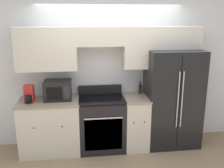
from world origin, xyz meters
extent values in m
plane|color=#937A5B|center=(0.00, 0.00, 0.00)|extent=(12.00, 12.00, 0.00)
cube|color=silver|center=(0.00, 0.66, 1.30)|extent=(8.00, 0.06, 2.60)
cube|color=beige|center=(-1.07, 0.46, 1.78)|extent=(0.99, 0.33, 0.71)
cube|color=beige|center=(-0.18, 0.46, 1.98)|extent=(0.79, 0.33, 0.32)
cube|color=beige|center=(0.89, 0.46, 1.78)|extent=(1.36, 0.33, 0.71)
cube|color=beige|center=(-1.07, 0.31, 0.45)|extent=(0.99, 0.62, 0.90)
cube|color=gray|center=(-1.07, 0.31, 0.91)|extent=(1.02, 0.64, 0.03)
sphere|color=black|center=(-1.30, 0.00, 0.58)|extent=(0.03, 0.03, 0.03)
sphere|color=black|center=(-0.85, 0.00, 0.58)|extent=(0.03, 0.03, 0.03)
cube|color=beige|center=(0.42, 0.31, 0.45)|extent=(0.41, 0.62, 0.90)
cube|color=gray|center=(0.42, 0.31, 0.91)|extent=(0.43, 0.64, 0.03)
sphere|color=black|center=(0.33, 0.00, 0.58)|extent=(0.03, 0.03, 0.03)
sphere|color=black|center=(0.51, 0.00, 0.58)|extent=(0.03, 0.03, 0.03)
cube|color=black|center=(-0.18, 0.31, 0.45)|extent=(0.79, 0.62, 0.89)
cube|color=black|center=(-0.18, 0.01, 0.40)|extent=(0.63, 0.01, 0.57)
cube|color=black|center=(-0.18, 0.31, 0.91)|extent=(0.79, 0.62, 0.04)
cube|color=black|center=(-0.18, 0.59, 1.01)|extent=(0.79, 0.04, 0.16)
cylinder|color=silver|center=(-0.18, -0.02, 0.70)|extent=(0.63, 0.02, 0.02)
cube|color=black|center=(1.10, 0.36, 0.87)|extent=(0.95, 0.73, 1.75)
cube|color=black|center=(1.10, 0.00, 0.87)|extent=(0.01, 0.01, 1.61)
cylinder|color=#B7B7BC|center=(1.06, -0.02, 0.96)|extent=(0.02, 0.02, 0.96)
cylinder|color=#B7B7BC|center=(1.13, -0.02, 0.96)|extent=(0.02, 0.02, 0.96)
cube|color=black|center=(-0.92, 0.39, 1.09)|extent=(0.46, 0.40, 0.31)
cube|color=black|center=(-0.96, 0.19, 1.09)|extent=(0.25, 0.01, 0.20)
cube|color=#262628|center=(-0.76, 0.19, 1.09)|extent=(0.10, 0.01, 0.22)
cylinder|color=black|center=(0.54, 0.49, 1.02)|extent=(0.06, 0.06, 0.17)
cylinder|color=black|center=(0.54, 0.49, 1.12)|extent=(0.03, 0.03, 0.05)
cylinder|color=black|center=(0.54, 0.49, 1.16)|extent=(0.03, 0.03, 0.02)
cube|color=#B22323|center=(-1.38, 0.30, 1.07)|extent=(0.15, 0.16, 0.28)
cylinder|color=black|center=(-1.38, 0.21, 1.01)|extent=(0.10, 0.10, 0.12)
camera|label=1|loc=(-0.53, -3.77, 2.28)|focal=40.00mm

